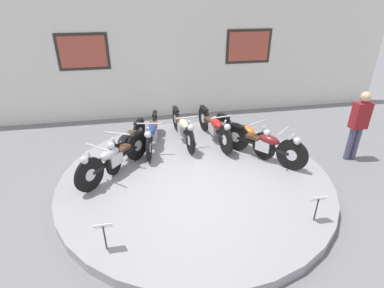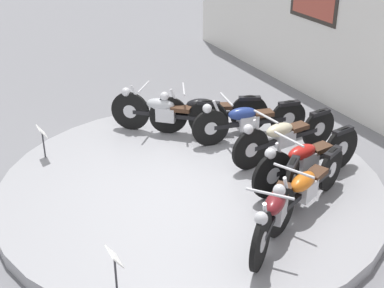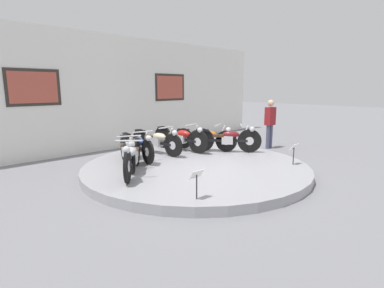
{
  "view_description": "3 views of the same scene",
  "coord_description": "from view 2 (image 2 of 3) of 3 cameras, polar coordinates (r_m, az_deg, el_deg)",
  "views": [
    {
      "loc": [
        -1.02,
        -5.05,
        3.56
      ],
      "look_at": [
        -0.0,
        0.34,
        0.72
      ],
      "focal_mm": 28.0,
      "sensor_mm": 36.0,
      "label": 1
    },
    {
      "loc": [
        5.87,
        -2.92,
        4.09
      ],
      "look_at": [
        0.16,
        -0.06,
        0.86
      ],
      "focal_mm": 50.0,
      "sensor_mm": 36.0,
      "label": 2
    },
    {
      "loc": [
        -5.01,
        -5.08,
        2.04
      ],
      "look_at": [
        0.25,
        0.4,
        0.6
      ],
      "focal_mm": 28.0,
      "sensor_mm": 36.0,
      "label": 3
    }
  ],
  "objects": [
    {
      "name": "motorcycle_maroon",
      "position": [
        6.41,
        9.02,
        -6.63
      ],
      "size": [
        1.35,
        1.59,
        0.81
      ],
      "color": "black",
      "rests_on": "display_platform"
    },
    {
      "name": "ground_plane",
      "position": [
        7.73,
        -0.1,
        -5.16
      ],
      "size": [
        60.0,
        60.0,
        0.0
      ],
      "primitive_type": "plane",
      "color": "slate"
    },
    {
      "name": "info_placard_front_left",
      "position": [
        8.4,
        -15.66,
        0.87
      ],
      "size": [
        0.26,
        0.11,
        0.51
      ],
      "color": "#333338",
      "rests_on": "display_platform"
    },
    {
      "name": "motorcycle_red",
      "position": [
        7.56,
        12.1,
        -1.45
      ],
      "size": [
        0.54,
        2.01,
        0.81
      ],
      "color": "black",
      "rests_on": "display_platform"
    },
    {
      "name": "motorcycle_silver",
      "position": [
        8.87,
        -2.77,
        3.5
      ],
      "size": [
        1.37,
        1.55,
        0.81
      ],
      "color": "black",
      "rests_on": "display_platform"
    },
    {
      "name": "motorcycle_black",
      "position": [
        8.91,
        1.55,
        3.56
      ],
      "size": [
        0.84,
        1.85,
        0.8
      ],
      "color": "black",
      "rests_on": "display_platform"
    },
    {
      "name": "info_placard_front_centre",
      "position": [
        5.64,
        -8.24,
        -12.32
      ],
      "size": [
        0.26,
        0.11,
        0.51
      ],
      "color": "#333338",
      "rests_on": "display_platform"
    },
    {
      "name": "motorcycle_cream",
      "position": [
        8.18,
        9.78,
        0.93
      ],
      "size": [
        0.54,
        1.98,
        0.79
      ],
      "color": "black",
      "rests_on": "display_platform"
    },
    {
      "name": "display_platform",
      "position": [
        7.68,
        -0.1,
        -4.55
      ],
      "size": [
        5.43,
        5.43,
        0.19
      ],
      "primitive_type": "cylinder",
      "color": "#99999E",
      "rests_on": "ground_plane"
    },
    {
      "name": "motorcycle_blue",
      "position": [
        8.67,
        5.96,
        2.64
      ],
      "size": [
        0.54,
        1.94,
        0.78
      ],
      "color": "black",
      "rests_on": "display_platform"
    },
    {
      "name": "motorcycle_orange",
      "position": [
        6.92,
        12.04,
        -4.43
      ],
      "size": [
        0.87,
        1.82,
        0.79
      ],
      "color": "black",
      "rests_on": "display_platform"
    }
  ]
}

